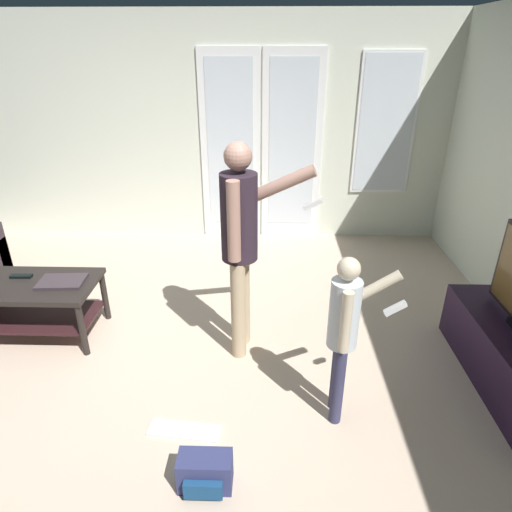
{
  "coord_description": "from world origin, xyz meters",
  "views": [
    {
      "loc": [
        0.85,
        -2.47,
        2.16
      ],
      "look_at": [
        0.77,
        0.23,
        0.86
      ],
      "focal_mm": 30.69,
      "sensor_mm": 36.0,
      "label": 1
    }
  ],
  "objects": [
    {
      "name": "ground_plane",
      "position": [
        0.0,
        0.0,
        -0.01
      ],
      "size": [
        5.93,
        5.45,
        0.02
      ],
      "primitive_type": "cube",
      "color": "beige"
    },
    {
      "name": "wall_back_with_doors",
      "position": [
        0.13,
        2.69,
        1.25
      ],
      "size": [
        5.93,
        0.09,
        2.56
      ],
      "color": "silver",
      "rests_on": "ground_plane"
    },
    {
      "name": "coffee_table",
      "position": [
        -1.02,
        0.47,
        0.35
      ],
      "size": [
        1.02,
        0.57,
        0.48
      ],
      "color": "black",
      "rests_on": "ground_plane"
    },
    {
      "name": "person_adult",
      "position": [
        0.67,
        0.34,
        0.97
      ],
      "size": [
        0.71,
        0.43,
        1.61
      ],
      "color": "tan",
      "rests_on": "ground_plane"
    },
    {
      "name": "person_child",
      "position": [
        1.31,
        -0.33,
        0.68
      ],
      "size": [
        0.47,
        0.3,
        1.13
      ],
      "color": "#353454",
      "rests_on": "ground_plane"
    },
    {
      "name": "backpack",
      "position": [
        0.53,
        -0.88,
        0.1
      ],
      "size": [
        0.29,
        0.19,
        0.21
      ],
      "color": "navy",
      "rests_on": "ground_plane"
    },
    {
      "name": "loose_keyboard",
      "position": [
        0.35,
        -0.51,
        0.01
      ],
      "size": [
        0.45,
        0.18,
        0.02
      ],
      "color": "white",
      "rests_on": "ground_plane"
    },
    {
      "name": "laptop_closed",
      "position": [
        -0.76,
        0.48,
        0.49
      ],
      "size": [
        0.36,
        0.26,
        0.02
      ],
      "primitive_type": "cube",
      "rotation": [
        0.0,
        0.0,
        0.07
      ],
      "color": "#352B31",
      "rests_on": "coffee_table"
    },
    {
      "name": "tv_remote_black",
      "position": [
        -1.12,
        0.56,
        0.49
      ],
      "size": [
        0.17,
        0.05,
        0.02
      ],
      "primitive_type": "cube",
      "rotation": [
        0.0,
        0.0,
        0.03
      ],
      "color": "black",
      "rests_on": "coffee_table"
    }
  ]
}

